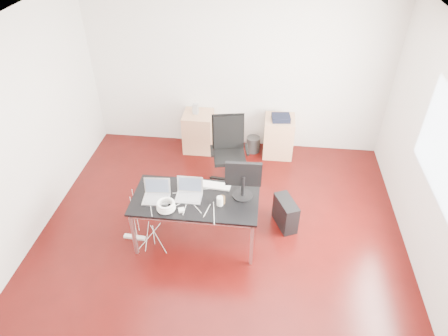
# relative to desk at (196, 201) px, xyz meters

# --- Properties ---
(room_shell) EXTENTS (5.00, 5.00, 5.00)m
(room_shell) POSITION_rel_desk_xyz_m (0.34, -0.03, 0.73)
(room_shell) COLOR #330605
(room_shell) RESTS_ON ground
(desk) EXTENTS (1.60, 0.80, 0.73)m
(desk) POSITION_rel_desk_xyz_m (0.00, 0.00, 0.00)
(desk) COLOR black
(desk) RESTS_ON ground
(office_chair) EXTENTS (0.56, 0.58, 1.08)m
(office_chair) POSITION_rel_desk_xyz_m (0.28, 1.37, -0.07)
(office_chair) COLOR black
(office_chair) RESTS_ON ground
(filing_cabinet_left) EXTENTS (0.50, 0.50, 0.70)m
(filing_cabinet_left) POSITION_rel_desk_xyz_m (-0.34, 2.20, -0.33)
(filing_cabinet_left) COLOR tan
(filing_cabinet_left) RESTS_ON ground
(filing_cabinet_right) EXTENTS (0.50, 0.50, 0.70)m
(filing_cabinet_right) POSITION_rel_desk_xyz_m (1.06, 2.20, -0.33)
(filing_cabinet_right) COLOR tan
(filing_cabinet_right) RESTS_ON ground
(pc_tower) EXTENTS (0.37, 0.49, 0.44)m
(pc_tower) POSITION_rel_desk_xyz_m (1.18, 0.41, -0.46)
(pc_tower) COLOR black
(pc_tower) RESTS_ON ground
(wastebasket) EXTENTS (0.32, 0.32, 0.28)m
(wastebasket) POSITION_rel_desk_xyz_m (0.63, 2.22, -0.54)
(wastebasket) COLOR black
(wastebasket) RESTS_ON ground
(power_strip) EXTENTS (0.30, 0.08, 0.04)m
(power_strip) POSITION_rel_desk_xyz_m (-0.86, -0.10, -0.66)
(power_strip) COLOR white
(power_strip) RESTS_ON ground
(laptop_left) EXTENTS (0.35, 0.28, 0.23)m
(laptop_left) POSITION_rel_desk_xyz_m (-0.49, -0.04, 0.11)
(laptop_left) COLOR silver
(laptop_left) RESTS_ON desk
(laptop_right) EXTENTS (0.33, 0.25, 0.23)m
(laptop_right) POSITION_rel_desk_xyz_m (-0.09, 0.03, 0.11)
(laptop_right) COLOR silver
(laptop_right) RESTS_ON desk
(monitor) EXTENTS (0.45, 0.26, 0.51)m
(monitor) POSITION_rel_desk_xyz_m (0.59, 0.13, 0.34)
(monitor) COLOR black
(monitor) RESTS_ON desk
(keyboard) EXTENTS (0.45, 0.18, 0.02)m
(keyboard) POSITION_rel_desk_xyz_m (0.20, 0.27, 0.06)
(keyboard) COLOR white
(keyboard) RESTS_ON desk
(cup_white) EXTENTS (0.10, 0.10, 0.12)m
(cup_white) POSITION_rel_desk_xyz_m (0.32, -0.09, 0.11)
(cup_white) COLOR white
(cup_white) RESTS_ON desk
(cup_brown) EXTENTS (0.08, 0.08, 0.10)m
(cup_brown) POSITION_rel_desk_xyz_m (0.35, -0.05, 0.10)
(cup_brown) COLOR #52361C
(cup_brown) RESTS_ON desk
(cable_coil) EXTENTS (0.24, 0.24, 0.11)m
(cable_coil) POSITION_rel_desk_xyz_m (-0.32, -0.24, 0.11)
(cable_coil) COLOR white
(cable_coil) RESTS_ON desk
(power_adapter) EXTENTS (0.09, 0.09, 0.03)m
(power_adapter) POSITION_rel_desk_xyz_m (-0.13, -0.25, 0.07)
(power_adapter) COLOR white
(power_adapter) RESTS_ON desk
(speaker) EXTENTS (0.10, 0.09, 0.18)m
(speaker) POSITION_rel_desk_xyz_m (-0.38, 2.21, 0.11)
(speaker) COLOR #9E9E9E
(speaker) RESTS_ON filing_cabinet_left
(navy_garment) EXTENTS (0.32, 0.27, 0.09)m
(navy_garment) POSITION_rel_desk_xyz_m (1.07, 2.15, 0.07)
(navy_garment) COLOR black
(navy_garment) RESTS_ON filing_cabinet_right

